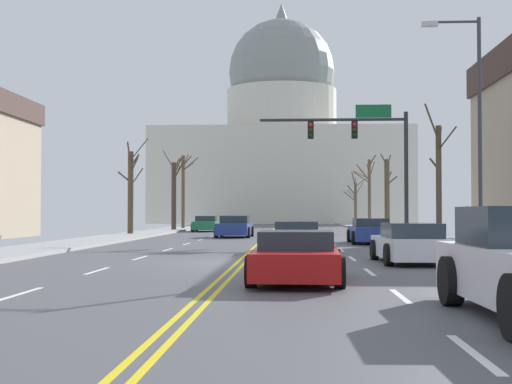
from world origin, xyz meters
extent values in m
cube|color=#4C4C51|center=(0.00, 0.00, -0.03)|extent=(14.00, 180.00, 0.06)
cube|color=yellow|center=(-0.12, 0.00, 0.00)|extent=(0.10, 176.40, 0.00)
cube|color=yellow|center=(0.12, 0.00, 0.00)|extent=(0.10, 176.40, 0.00)
cube|color=silver|center=(3.50, -13.70, 0.00)|extent=(0.12, 2.20, 0.00)
cube|color=silver|center=(3.50, -8.50, 0.00)|extent=(0.12, 2.20, 0.00)
cube|color=silver|center=(3.50, -3.30, 0.00)|extent=(0.12, 2.20, 0.00)
cube|color=silver|center=(3.50, 1.90, 0.00)|extent=(0.12, 2.20, 0.00)
cube|color=silver|center=(3.50, 7.10, 0.00)|extent=(0.12, 2.20, 0.00)
cube|color=silver|center=(3.50, 12.30, 0.00)|extent=(0.12, 2.20, 0.00)
cube|color=silver|center=(3.50, 17.50, 0.00)|extent=(0.12, 2.20, 0.00)
cube|color=silver|center=(3.50, 22.70, 0.00)|extent=(0.12, 2.20, 0.00)
cube|color=silver|center=(3.50, 27.90, 0.00)|extent=(0.12, 2.20, 0.00)
cube|color=silver|center=(3.50, 33.10, 0.00)|extent=(0.12, 2.20, 0.00)
cube|color=silver|center=(3.50, 38.30, 0.00)|extent=(0.12, 2.20, 0.00)
cube|color=silver|center=(3.50, 43.50, 0.00)|extent=(0.12, 2.20, 0.00)
cube|color=silver|center=(3.50, 48.70, 0.00)|extent=(0.12, 2.20, 0.00)
cube|color=silver|center=(3.50, 53.90, 0.00)|extent=(0.12, 2.20, 0.00)
cube|color=silver|center=(3.50, 59.10, 0.00)|extent=(0.12, 2.20, 0.00)
cube|color=silver|center=(3.50, 64.30, 0.00)|extent=(0.12, 2.20, 0.00)
cube|color=silver|center=(-3.50, -8.50, 0.00)|extent=(0.12, 2.20, 0.00)
cube|color=silver|center=(-3.50, -3.30, 0.00)|extent=(0.12, 2.20, 0.00)
cube|color=silver|center=(-3.50, 1.90, 0.00)|extent=(0.12, 2.20, 0.00)
cube|color=silver|center=(-3.50, 7.10, 0.00)|extent=(0.12, 2.20, 0.00)
cube|color=silver|center=(-3.50, 12.30, 0.00)|extent=(0.12, 2.20, 0.00)
cube|color=silver|center=(-3.50, 17.50, 0.00)|extent=(0.12, 2.20, 0.00)
cube|color=silver|center=(-3.50, 22.70, 0.00)|extent=(0.12, 2.20, 0.00)
cube|color=silver|center=(-3.50, 27.90, 0.00)|extent=(0.12, 2.20, 0.00)
cube|color=silver|center=(-3.50, 33.10, 0.00)|extent=(0.12, 2.20, 0.00)
cube|color=silver|center=(-3.50, 38.30, 0.00)|extent=(0.12, 2.20, 0.00)
cube|color=silver|center=(-3.50, 43.50, 0.00)|extent=(0.12, 2.20, 0.00)
cube|color=silver|center=(-3.50, 48.70, 0.00)|extent=(0.12, 2.20, 0.00)
cube|color=silver|center=(-3.50, 53.90, 0.00)|extent=(0.12, 2.20, 0.00)
cube|color=silver|center=(-3.50, 59.10, 0.00)|extent=(0.12, 2.20, 0.00)
cube|color=silver|center=(-3.50, 64.30, 0.00)|extent=(0.12, 2.20, 0.00)
cylinder|color=#28282D|center=(7.60, 16.64, 3.51)|extent=(0.22, 0.22, 6.73)
cylinder|color=#28282D|center=(3.70, 16.64, 6.47)|extent=(7.80, 0.16, 0.16)
cube|color=black|center=(4.87, 16.64, 5.91)|extent=(0.32, 0.28, 0.92)
sphere|color=red|center=(4.87, 16.48, 6.19)|extent=(0.22, 0.22, 0.22)
sphere|color=#332B05|center=(4.87, 16.48, 5.91)|extent=(0.22, 0.22, 0.22)
sphere|color=black|center=(4.87, 16.48, 5.63)|extent=(0.22, 0.22, 0.22)
cube|color=black|center=(2.53, 16.64, 5.91)|extent=(0.32, 0.28, 0.92)
sphere|color=red|center=(2.53, 16.48, 6.19)|extent=(0.22, 0.22, 0.22)
sphere|color=#332B05|center=(2.53, 16.48, 5.91)|extent=(0.22, 0.22, 0.22)
sphere|color=black|center=(2.53, 16.48, 5.63)|extent=(0.22, 0.22, 0.22)
cube|color=#146033|center=(5.88, 16.66, 6.92)|extent=(1.90, 0.06, 0.70)
cylinder|color=#333338|center=(8.20, 4.02, 4.30)|extent=(0.14, 0.14, 8.32)
cylinder|color=#333338|center=(7.33, 4.02, 8.31)|extent=(1.73, 0.09, 0.09)
cube|color=#B2B2AD|center=(6.47, 4.02, 8.24)|extent=(0.56, 0.24, 0.16)
cube|color=beige|center=(0.00, 79.12, 6.39)|extent=(34.84, 19.53, 12.78)
cylinder|color=beige|center=(0.00, 79.12, 15.79)|extent=(15.51, 15.51, 6.02)
sphere|color=gray|center=(0.00, 79.12, 21.42)|extent=(14.95, 14.95, 14.95)
cone|color=gray|center=(0.00, 79.12, 30.09)|extent=(1.80, 1.80, 2.40)
cube|color=navy|center=(5.31, 13.37, 0.49)|extent=(1.78, 4.59, 0.65)
cube|color=#232D38|center=(5.31, 13.06, 1.02)|extent=(1.57, 2.12, 0.41)
cylinder|color=black|center=(4.42, 14.79, 0.32)|extent=(0.22, 0.64, 0.64)
cylinder|color=black|center=(6.20, 14.79, 0.32)|extent=(0.22, 0.64, 0.64)
cylinder|color=black|center=(4.42, 11.95, 0.32)|extent=(0.22, 0.64, 0.64)
cylinder|color=black|center=(6.20, 11.95, 0.32)|extent=(0.22, 0.64, 0.64)
cube|color=silver|center=(1.68, 5.98, 0.47)|extent=(1.85, 4.60, 0.62)
cube|color=#232D38|center=(1.69, 5.65, 0.97)|extent=(1.61, 2.07, 0.38)
cylinder|color=black|center=(0.77, 7.39, 0.32)|extent=(0.22, 0.64, 0.64)
cylinder|color=black|center=(2.58, 7.40, 0.32)|extent=(0.22, 0.64, 0.64)
cylinder|color=black|center=(0.79, 4.55, 0.32)|extent=(0.22, 0.64, 0.64)
cylinder|color=black|center=(2.60, 4.56, 0.32)|extent=(0.22, 0.64, 0.64)
cube|color=silver|center=(5.08, 0.06, 0.46)|extent=(1.89, 4.41, 0.60)
cube|color=#232D38|center=(5.09, -0.18, 0.98)|extent=(1.60, 2.08, 0.43)
cylinder|color=black|center=(4.16, 1.38, 0.32)|extent=(0.24, 0.65, 0.64)
cylinder|color=black|center=(5.91, 1.43, 0.32)|extent=(0.24, 0.65, 0.64)
cylinder|color=black|center=(4.25, -1.32, 0.32)|extent=(0.24, 0.65, 0.64)
cylinder|color=black|center=(6.00, -1.27, 0.32)|extent=(0.24, 0.65, 0.64)
cube|color=#B71414|center=(1.65, -5.81, 0.44)|extent=(1.92, 4.65, 0.56)
cube|color=#232D38|center=(1.64, -6.02, 0.92)|extent=(1.62, 2.01, 0.39)
cylinder|color=black|center=(0.80, -4.36, 0.32)|extent=(0.24, 0.65, 0.64)
cylinder|color=black|center=(2.58, -4.42, 0.32)|extent=(0.24, 0.65, 0.64)
cylinder|color=black|center=(0.72, -7.21, 0.32)|extent=(0.24, 0.65, 0.64)
cylinder|color=black|center=(2.49, -7.26, 0.32)|extent=(0.24, 0.65, 0.64)
cylinder|color=black|center=(4.13, -9.76, 0.40)|extent=(0.30, 0.81, 0.80)
cube|color=navy|center=(-1.96, 21.54, 0.50)|extent=(2.00, 4.34, 0.68)
cube|color=#232D38|center=(-1.96, 21.87, 1.07)|extent=(1.72, 2.11, 0.46)
cylinder|color=black|center=(-1.05, 20.19, 0.32)|extent=(0.24, 0.65, 0.64)
cylinder|color=black|center=(-2.94, 20.23, 0.32)|extent=(0.24, 0.65, 0.64)
cylinder|color=black|center=(-0.98, 22.85, 0.32)|extent=(0.24, 0.65, 0.64)
cylinder|color=black|center=(-2.88, 22.89, 0.32)|extent=(0.24, 0.65, 0.64)
cube|color=#1E7247|center=(-5.26, 34.14, 0.48)|extent=(1.88, 4.33, 0.64)
cube|color=#232D38|center=(-5.26, 34.39, 1.01)|extent=(1.61, 1.86, 0.42)
cylinder|color=black|center=(-4.33, 32.83, 0.32)|extent=(0.23, 0.64, 0.64)
cylinder|color=black|center=(-6.12, 32.79, 0.32)|extent=(0.23, 0.64, 0.64)
cylinder|color=black|center=(-4.39, 35.49, 0.32)|extent=(0.23, 0.64, 0.64)
cylinder|color=black|center=(-6.18, 35.46, 0.32)|extent=(0.23, 0.64, 0.64)
cylinder|color=#4C3D2D|center=(8.52, 12.77, 2.90)|extent=(0.27, 0.27, 5.51)
cylinder|color=#4C3D2D|center=(8.15, 12.46, 5.78)|extent=(0.86, 0.74, 1.71)
cylinder|color=#4C3D2D|center=(8.43, 12.08, 4.95)|extent=(0.29, 1.46, 1.04)
cylinder|color=#4C3D2D|center=(8.77, 12.02, 4.96)|extent=(0.58, 1.57, 0.99)
cylinder|color=#4C3D2D|center=(8.41, 13.24, 3.85)|extent=(0.33, 1.00, 0.67)
cylinder|color=#423328|center=(-7.89, 34.68, 2.81)|extent=(0.39, 0.39, 5.34)
cylinder|color=#423328|center=(-7.56, 34.14, 4.59)|extent=(0.76, 1.17, 1.15)
cylinder|color=#423328|center=(-7.46, 34.53, 4.86)|extent=(0.97, 0.43, 1.56)
cylinder|color=#423328|center=(-7.59, 35.35, 5.47)|extent=(0.69, 1.41, 1.17)
cylinder|color=#423328|center=(-8.36, 34.84, 5.70)|extent=(1.02, 0.39, 1.54)
cylinder|color=#423328|center=(-7.73, 35.01, 5.35)|extent=(0.45, 0.79, 1.04)
cylinder|color=#423328|center=(-7.53, 34.21, 5.11)|extent=(0.85, 1.06, 1.43)
cylinder|color=brown|center=(8.16, 40.09, 3.10)|extent=(0.28, 0.28, 5.91)
cylinder|color=brown|center=(7.51, 40.28, 4.73)|extent=(1.36, 0.44, 0.74)
cylinder|color=brown|center=(8.40, 39.80, 5.95)|extent=(0.62, 0.73, 0.96)
cylinder|color=brown|center=(7.46, 39.79, 4.51)|extent=(1.48, 0.69, 0.98)
cylinder|color=brown|center=(8.43, 40.47, 5.15)|extent=(0.63, 0.86, 1.55)
cylinder|color=brown|center=(8.11, 40.40, 5.18)|extent=(0.23, 0.74, 1.06)
cylinder|color=brown|center=(7.67, 40.49, 4.94)|extent=(1.12, 0.94, 1.50)
cylinder|color=brown|center=(-8.03, 40.35, 3.32)|extent=(0.31, 0.31, 6.35)
cylinder|color=brown|center=(-8.00, 40.78, 5.39)|extent=(0.15, 0.94, 1.43)
cylinder|color=brown|center=(-7.67, 40.26, 6.02)|extent=(0.83, 0.31, 0.88)
cylinder|color=brown|center=(-7.84, 40.61, 6.08)|extent=(0.47, 0.61, 1.07)
cylinder|color=brown|center=(-8.02, 39.85, 5.34)|extent=(0.09, 1.06, 0.84)
cylinder|color=brown|center=(-7.38, 40.51, 5.78)|extent=(1.36, 0.41, 1.22)
cylinder|color=brown|center=(-7.52, 40.13, 5.51)|extent=(1.06, 0.52, 0.68)
cylinder|color=brown|center=(-7.97, 40.02, 5.25)|extent=(0.22, 0.74, 0.83)
cylinder|color=#4C3D2D|center=(8.64, 32.26, 2.81)|extent=(0.39, 0.39, 5.35)
cylinder|color=#4C3D2D|center=(9.03, 32.34, 3.90)|extent=(0.86, 0.27, 0.70)
cylinder|color=#4C3D2D|center=(8.39, 32.02, 5.43)|extent=(0.63, 0.60, 0.88)
cylinder|color=#4C3D2D|center=(8.57, 31.87, 3.79)|extent=(0.26, 0.86, 0.75)
cylinder|color=#4C3D2D|center=(8.88, 32.79, 4.18)|extent=(0.60, 1.16, 0.95)
cylinder|color=#4C3D2D|center=(8.83, 32.59, 5.39)|extent=(0.48, 0.77, 1.03)
cylinder|color=#4C3D2D|center=(-8.95, 24.12, 2.80)|extent=(0.37, 0.37, 5.32)
cylinder|color=#4C3D2D|center=(-8.38, 24.13, 5.61)|extent=(1.18, 0.08, 1.45)
cylinder|color=#4C3D2D|center=(-8.68, 24.74, 3.81)|extent=(0.62, 1.32, 1.30)
cylinder|color=#4C3D2D|center=(-8.64, 23.94, 4.85)|extent=(0.74, 0.50, 0.85)
cylinder|color=#4C3D2D|center=(-8.66, 23.91, 4.55)|extent=(0.69, 0.55, 1.04)
cylinder|color=#4C3D2D|center=(-9.39, 24.24, 3.80)|extent=(0.98, 0.37, 0.77)
cylinder|color=#4C3D2D|center=(-8.95, 23.69, 5.26)|extent=(0.12, 0.96, 1.54)
cylinder|color=brown|center=(7.81, 49.66, 2.28)|extent=(0.28, 0.28, 4.28)
cylinder|color=brown|center=(7.46, 50.24, 3.30)|extent=(0.79, 1.22, 0.90)
cylinder|color=brown|center=(8.31, 49.53, 4.45)|extent=(1.06, 0.36, 0.85)
cylinder|color=brown|center=(8.19, 49.96, 3.80)|extent=(0.84, 0.68, 1.29)
cylinder|color=brown|center=(7.28, 50.33, 3.12)|extent=(1.17, 1.45, 1.09)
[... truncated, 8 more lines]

